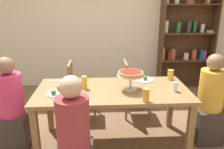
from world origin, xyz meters
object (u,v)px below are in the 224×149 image
at_px(chair_far_right, 132,86).
at_px(diner_near_left, 74,143).
at_px(diner_head_west, 12,111).
at_px(salad_plate_far_diner, 58,92).
at_px(bookshelf, 187,33).
at_px(salad_plate_near_diner, 144,79).
at_px(dining_table, 112,96).
at_px(deep_dish_pizza_stand, 131,75).
at_px(chair_far_left, 78,87).
at_px(diner_head_east, 209,105).
at_px(beer_glass_amber_short, 84,83).
at_px(cutlery_fork_near, 54,81).
at_px(beer_glass_amber_tall, 146,95).
at_px(beer_glass_amber_spare, 170,75).
at_px(cutlery_knife_near, 69,101).
at_px(water_glass_clear_near, 175,86).

bearing_deg(chair_far_right, diner_near_left, -27.29).
bearing_deg(diner_near_left, diner_head_west, 49.36).
bearing_deg(diner_near_left, salad_plate_far_diner, 21.36).
distance_m(bookshelf, salad_plate_near_diner, 2.13).
relative_size(dining_table, bookshelf, 0.81).
bearing_deg(deep_dish_pizza_stand, dining_table, 172.48).
relative_size(chair_far_left, salad_plate_far_diner, 3.50).
distance_m(chair_far_right, deep_dish_pizza_stand, 0.89).
bearing_deg(deep_dish_pizza_stand, chair_far_left, 132.09).
bearing_deg(bookshelf, chair_far_right, -134.85).
xyz_separation_m(diner_head_east, salad_plate_near_diner, (-0.78, 0.28, 0.26)).
bearing_deg(salad_plate_far_diner, beer_glass_amber_short, 25.45).
relative_size(chair_far_left, cutlery_fork_near, 4.83).
distance_m(bookshelf, chair_far_left, 2.54).
bearing_deg(beer_glass_amber_short, deep_dish_pizza_stand, -6.90).
height_order(diner_head_east, beer_glass_amber_short, diner_head_east).
xyz_separation_m(diner_head_west, salad_plate_far_diner, (0.57, -0.10, 0.27)).
bearing_deg(beer_glass_amber_tall, diner_near_left, -154.97).
bearing_deg(salad_plate_near_diner, salad_plate_far_diner, -159.78).
xyz_separation_m(chair_far_left, beer_glass_amber_tall, (0.80, -1.09, 0.33)).
distance_m(deep_dish_pizza_stand, beer_glass_amber_spare, 0.67).
bearing_deg(chair_far_left, cutlery_fork_near, -33.90).
bearing_deg(dining_table, salad_plate_near_diner, 33.51).
relative_size(dining_table, chair_far_right, 2.07).
xyz_separation_m(diner_head_west, beer_glass_amber_spare, (1.98, 0.31, 0.32)).
height_order(dining_table, deep_dish_pizza_stand, deep_dish_pizza_stand).
bearing_deg(chair_far_left, diner_head_west, -44.34).
bearing_deg(salad_plate_near_diner, cutlery_knife_near, -146.54).
bearing_deg(dining_table, diner_head_east, 0.24).
distance_m(beer_glass_amber_spare, cutlery_knife_near, 1.39).
bearing_deg(deep_dish_pizza_stand, cutlery_fork_near, 159.24).
xyz_separation_m(beer_glass_amber_short, cutlery_fork_near, (-0.41, 0.29, -0.07)).
bearing_deg(dining_table, water_glass_clear_near, -7.84).
bearing_deg(chair_far_right, cutlery_fork_near, -69.55).
relative_size(salad_plate_far_diner, beer_glass_amber_spare, 1.86).
bearing_deg(cutlery_fork_near, bookshelf, -143.78).
distance_m(dining_table, salad_plate_near_diner, 0.53).
xyz_separation_m(beer_glass_amber_tall, cutlery_knife_near, (-0.79, 0.05, -0.07)).
height_order(chair_far_right, beer_glass_amber_tall, beer_glass_amber_tall).
height_order(salad_plate_far_diner, beer_glass_amber_short, beer_glass_amber_short).
height_order(dining_table, cutlery_knife_near, cutlery_knife_near).
xyz_separation_m(diner_head_west, beer_glass_amber_tall, (1.52, -0.35, 0.32)).
bearing_deg(beer_glass_amber_short, cutlery_fork_near, 144.34).
relative_size(dining_table, water_glass_clear_near, 15.77).
distance_m(bookshelf, diner_head_east, 2.14).
bearing_deg(deep_dish_pizza_stand, diner_head_west, 179.18).
relative_size(diner_head_east, cutlery_fork_near, 6.39).
relative_size(diner_head_west, deep_dish_pizza_stand, 3.62).
height_order(salad_plate_near_diner, beer_glass_amber_short, beer_glass_amber_short).
distance_m(chair_far_left, salad_plate_far_diner, 0.89).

